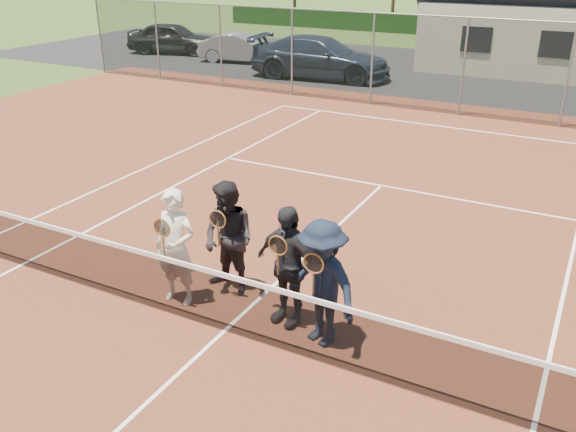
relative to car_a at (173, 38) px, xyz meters
name	(u,v)px	position (x,y,z in m)	size (l,w,h in m)	color
ground	(497,79)	(15.54, 1.04, -0.75)	(220.00, 220.00, 0.00)	#2D4518
court_surface	(225,332)	(15.54, -18.96, -0.74)	(30.00, 30.00, 0.02)	#562819
tarmac_carpark	(402,70)	(11.54, 1.04, -0.75)	(40.00, 12.00, 0.01)	black
hedge_row	(539,31)	(15.54, 13.04, -0.20)	(40.00, 1.20, 1.10)	black
car_a	(173,38)	(0.00, 0.00, 0.00)	(1.78, 4.42, 1.51)	black
car_b	(241,48)	(4.34, -0.54, -0.11)	(1.36, 3.90, 1.28)	gray
car_c	(321,58)	(9.10, -2.12, 0.07)	(2.31, 5.68, 1.65)	#1C2538
court_markings	(225,331)	(15.54, -18.96, -0.73)	(11.03, 23.83, 0.01)	white
tennis_net	(223,300)	(15.54, -18.96, -0.21)	(11.68, 0.08, 1.10)	slate
perimeter_fence	(463,67)	(15.54, -5.46, 0.77)	(30.07, 0.07, 3.02)	slate
player_a	(176,247)	(14.48, -18.59, 0.17)	(0.69, 0.52, 1.80)	white
player_b	(229,239)	(15.01, -17.98, 0.17)	(0.99, 0.84, 1.80)	black
player_c	(287,265)	(16.19, -18.30, 0.17)	(1.12, 0.63, 1.80)	black
player_d	(322,284)	(16.82, -18.52, 0.17)	(1.32, 1.03, 1.80)	black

